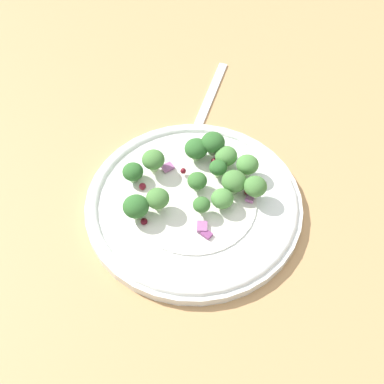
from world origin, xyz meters
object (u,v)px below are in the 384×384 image
broccoli_floret_0 (226,156)px  broccoli_floret_1 (153,160)px  plate (192,201)px  fork (204,110)px  broccoli_floret_2 (234,182)px

broccoli_floret_0 → broccoli_floret_1: broccoli_floret_1 is taller
plate → broccoli_floret_0: broccoli_floret_0 is taller
broccoli_floret_0 → broccoli_floret_1: 8.85cm
plate → fork: size_ratio=1.58×
broccoli_floret_0 → fork: broccoli_floret_0 is taller
plate → fork: bearing=-133.5°
broccoli_floret_0 → fork: bearing=-114.9°
fork → plate: bearing=46.5°
broccoli_floret_0 → fork: (-4.71, -10.14, -2.69)cm
plate → broccoli_floret_2: (-4.60, 2.07, 2.32)cm
plate → broccoli_floret_0: (-6.52, -1.69, 2.08)cm
broccoli_floret_2 → fork: size_ratio=0.18×
plate → broccoli_floret_1: broccoli_floret_1 is taller
broccoli_floret_0 → plate: bearing=14.5°
plate → fork: (-11.23, -11.83, -0.61)cm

